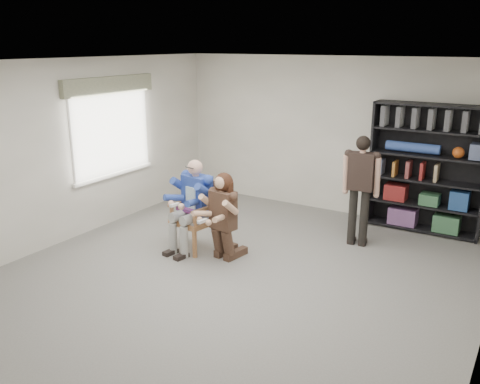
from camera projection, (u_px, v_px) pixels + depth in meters
The scene contains 8 objects.
room_shell at pixel (229, 179), 6.25m from camera, with size 6.00×7.00×2.80m, color beige, non-canonical shape.
floor at pixel (229, 282), 6.65m from camera, with size 6.00×7.00×0.01m, color slate.
window_left at pixel (112, 129), 8.48m from camera, with size 0.16×2.00×1.75m, color white, non-canonical shape.
armchair at pixel (194, 215), 7.58m from camera, with size 0.62×0.60×1.07m, color #A66537, non-canonical shape.
seated_man at pixel (193, 205), 7.53m from camera, with size 0.60×0.83×1.39m, color #194191, non-canonical shape.
kneeling_woman at pixel (222, 218), 7.16m from camera, with size 0.53×0.86×1.27m, color #39281F, non-canonical shape.
bookshelf at pixel (427, 169), 8.19m from camera, with size 1.80×0.38×2.10m, color black, non-canonical shape.
standing_man at pixel (360, 192), 7.65m from camera, with size 0.53×0.29×1.71m, color black, non-canonical shape.
Camera 1 is at (3.26, -5.09, 3.02)m, focal length 38.00 mm.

